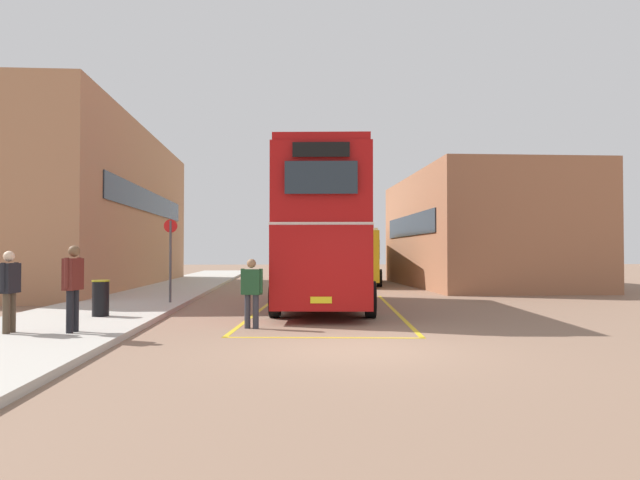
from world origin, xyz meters
TOP-DOWN VIEW (x-y plane):
  - ground_plane at (0.00, 14.40)m, footprint 135.60×135.60m
  - sidewalk_left at (-6.50, 16.80)m, footprint 4.00×57.60m
  - brick_building_left at (-10.83, 20.33)m, footprint 5.53×21.60m
  - depot_building_right at (9.27, 20.44)m, footprint 7.61×14.44m
  - double_decker_bus at (0.08, 8.43)m, footprint 3.53×10.20m
  - single_deck_bus at (2.97, 23.05)m, footprint 3.77×9.85m
  - pedestrian_boarding at (-2.03, 3.09)m, footprint 0.53×0.36m
  - pedestrian_waiting_near at (-6.85, 1.56)m, footprint 0.27×0.56m
  - pedestrian_waiting_far at (-5.60, 1.59)m, footprint 0.30×0.59m
  - litter_bin at (-5.97, 4.75)m, footprint 0.45×0.45m
  - bus_stop_sign at (-4.99, 9.05)m, footprint 0.44×0.09m
  - bay_marking_yellow at (-0.00, 6.53)m, footprint 5.32×12.39m

SIDE VIEW (x-z plane):
  - ground_plane at x=0.00m, z-range 0.00..0.00m
  - bay_marking_yellow at x=0.00m, z-range 0.00..0.01m
  - sidewalk_left at x=-6.50m, z-range 0.00..0.14m
  - litter_bin at x=-5.97m, z-range 0.14..1.07m
  - pedestrian_boarding at x=-2.03m, z-range 0.12..1.75m
  - pedestrian_waiting_near at x=-6.85m, z-range 0.27..1.94m
  - pedestrian_waiting_far at x=-5.60m, z-range 0.29..2.07m
  - single_deck_bus at x=2.97m, z-range 0.13..3.15m
  - bus_stop_sign at x=-4.99m, z-range 0.41..3.15m
  - double_decker_bus at x=0.08m, z-range 0.14..4.89m
  - depot_building_right at x=9.27m, z-range 0.00..5.88m
  - brick_building_left at x=-10.83m, z-range 0.00..7.99m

